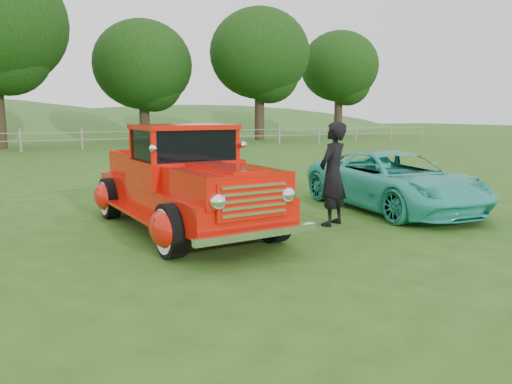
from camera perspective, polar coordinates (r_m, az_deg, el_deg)
name	(u,v)px	position (r m, az deg, el deg)	size (l,w,h in m)	color
ground	(260,250)	(7.26, 0.45, -6.66)	(140.00, 140.00, 0.00)	#264E14
distant_hills	(12,168)	(66.09, -26.12, 2.43)	(116.00, 60.00, 18.00)	#355B21
fence_line	(82,139)	(28.49, -19.27, 5.77)	(48.00, 0.12, 1.20)	gray
tree_near_east	(143,65)	(36.35, -12.83, 13.97)	(6.80, 6.80, 8.33)	black
tree_mid_east	(260,54)	(37.20, 0.41, 15.51)	(7.20, 7.20, 9.44)	black
tree_far_east	(339,67)	(44.27, 9.52, 13.94)	(6.60, 6.60, 8.86)	black
red_pickup	(183,183)	(8.50, -8.31, 1.03)	(2.59, 5.13, 1.78)	black
teal_sedan	(394,181)	(10.57, 15.48, 1.23)	(1.96, 4.26, 1.18)	#2DB7A0
man	(333,174)	(8.81, 8.77, 2.03)	(0.66, 0.43, 1.82)	black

